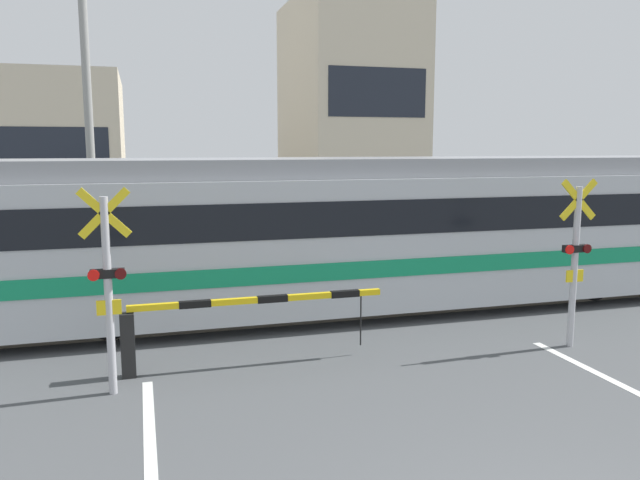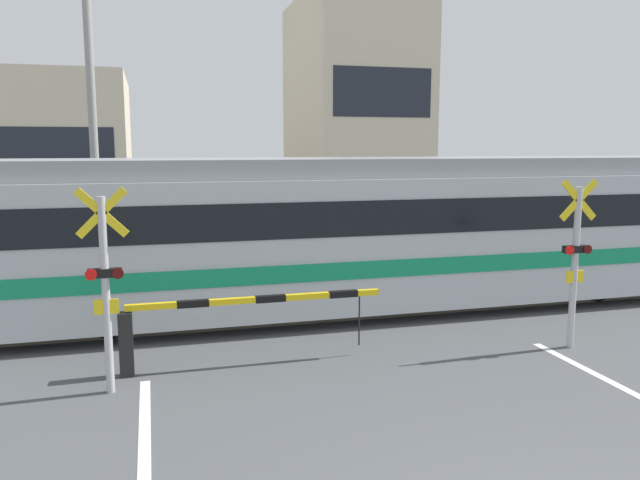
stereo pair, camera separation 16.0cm
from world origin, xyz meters
name	(u,v)px [view 1 (the left image)]	position (x,y,z in m)	size (l,w,h in m)	color
rail_track_near	(320,320)	(0.00, 7.94, 0.04)	(50.00, 0.10, 0.08)	#6B6051
rail_track_far	(301,302)	(0.00, 9.37, 0.04)	(50.00, 0.10, 0.08)	#6B6051
commuter_train	(368,229)	(1.23, 8.66, 1.67)	(16.27, 2.75, 3.11)	#B7BCC1
crossing_barrier_near	(205,319)	(-2.35, 5.98, 0.78)	(4.00, 0.20, 1.07)	black
crossing_barrier_far	(363,245)	(2.35, 11.95, 0.78)	(4.00, 0.20, 1.07)	black
crossing_signal_left	(108,283)	(-3.67, 5.39, 1.55)	(0.68, 0.15, 2.82)	#B2B2B7
crossing_signal_right	(575,256)	(3.67, 5.39, 1.55)	(0.68, 0.15, 2.82)	#B2B2B7
pedestrian	(292,225)	(1.19, 15.06, 0.97)	(0.38, 0.22, 1.69)	#23232D
building_left_of_street	(58,152)	(-6.43, 25.19, 3.10)	(5.22, 7.74, 6.19)	beige
building_right_of_street	(348,110)	(6.36, 25.19, 5.02)	(5.08, 7.74, 10.05)	beige
utility_pole_streetside	(88,114)	(-4.42, 14.45, 4.16)	(0.22, 0.22, 8.33)	gray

